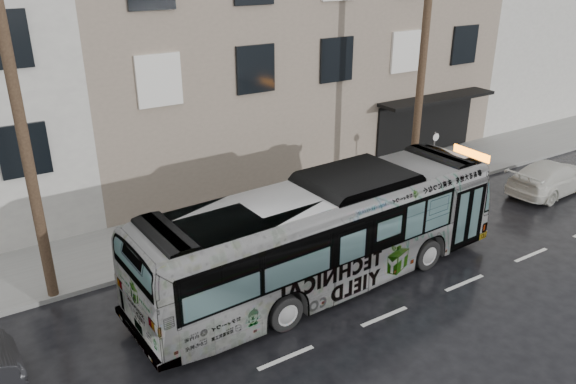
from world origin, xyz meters
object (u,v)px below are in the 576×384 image
(utility_pole_front, at_px, (421,84))
(white_sedan, at_px, (552,177))
(bus, at_px, (325,234))
(sign_post, at_px, (433,160))
(utility_pole_rear, at_px, (25,146))

(utility_pole_front, bearing_deg, white_sedan, -28.34)
(bus, bearing_deg, sign_post, -69.30)
(sign_post, bearing_deg, bus, -156.53)
(utility_pole_front, xyz_separation_m, white_sedan, (5.21, -2.81, -3.99))
(white_sedan, bearing_deg, bus, 89.17)
(bus, xyz_separation_m, white_sedan, (12.08, 0.66, -0.99))
(utility_pole_front, relative_size, utility_pole_rear, 1.00)
(sign_post, xyz_separation_m, white_sedan, (4.11, -2.81, -0.69))
(sign_post, bearing_deg, white_sedan, -34.36)
(utility_pole_rear, height_order, sign_post, utility_pole_rear)
(utility_pole_front, xyz_separation_m, bus, (-6.88, -3.46, -3.00))
(utility_pole_rear, xyz_separation_m, bus, (7.12, -3.46, -3.00))
(utility_pole_rear, height_order, white_sedan, utility_pole_rear)
(utility_pole_rear, xyz_separation_m, sign_post, (15.10, 0.00, -3.30))
(utility_pole_rear, bearing_deg, utility_pole_front, 0.00)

